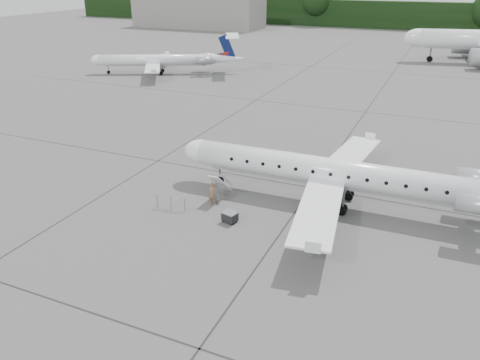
% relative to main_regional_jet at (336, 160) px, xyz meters
% --- Properties ---
extents(ground, '(320.00, 320.00, 0.00)m').
position_rel_main_regional_jet_xyz_m(ground, '(2.55, -5.76, -3.57)').
color(ground, '#585856').
rests_on(ground, ground).
extents(treeline, '(260.00, 4.00, 8.00)m').
position_rel_main_regional_jet_xyz_m(treeline, '(2.55, 124.24, 0.43)').
color(treeline, black).
rests_on(treeline, ground).
extents(terminal_building, '(40.00, 14.00, 10.00)m').
position_rel_main_regional_jet_xyz_m(terminal_building, '(-67.45, 104.24, 1.43)').
color(terminal_building, gray).
rests_on(terminal_building, ground).
extents(main_regional_jet, '(28.10, 20.41, 7.14)m').
position_rel_main_regional_jet_xyz_m(main_regional_jet, '(0.00, 0.00, 0.00)').
color(main_regional_jet, white).
rests_on(main_regional_jet, ground).
extents(airstair, '(0.88, 2.47, 2.24)m').
position_rel_main_regional_jet_xyz_m(airstair, '(-8.23, -2.38, -2.45)').
color(airstair, white).
rests_on(airstair, ground).
extents(passenger, '(0.76, 0.60, 1.82)m').
position_rel_main_regional_jet_xyz_m(passenger, '(-8.21, -3.76, -2.66)').
color(passenger, '#826247').
rests_on(passenger, ground).
extents(safety_railing, '(2.19, 0.34, 1.00)m').
position_rel_main_regional_jet_xyz_m(safety_railing, '(-10.68, -5.65, -3.07)').
color(safety_railing, gray).
rests_on(safety_railing, ground).
extents(baggage_cart, '(1.12, 0.99, 0.83)m').
position_rel_main_regional_jet_xyz_m(baggage_cart, '(-5.92, -5.66, -3.16)').
color(baggage_cart, black).
rests_on(baggage_cart, ground).
extents(bg_regional_left, '(29.60, 26.32, 6.41)m').
position_rel_main_regional_jet_xyz_m(bg_regional_left, '(-39.38, 36.73, -0.36)').
color(bg_regional_left, white).
rests_on(bg_regional_left, ground).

